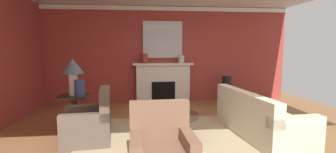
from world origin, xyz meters
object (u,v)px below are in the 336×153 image
(fireplace, at_px, (163,84))
(coffee_table, at_px, (172,120))
(vase_tall_corner, at_px, (226,90))
(vase_mantel_left, at_px, (145,58))
(mantel_mirror, at_px, (163,40))
(vase_on_side_table, at_px, (80,88))
(armchair_near_window, at_px, (89,125))
(sofa, at_px, (258,120))
(table_lamp, at_px, (73,70))
(side_table, at_px, (74,110))
(vase_mantel_right, at_px, (181,59))

(fireplace, distance_m, coffee_table, 3.06)
(vase_tall_corner, bearing_deg, vase_mantel_left, 174.13)
(mantel_mirror, relative_size, vase_on_side_table, 3.55)
(coffee_table, relative_size, vase_tall_corner, 1.23)
(armchair_near_window, xyz_separation_m, vase_on_side_table, (-0.29, 0.65, 0.56))
(sofa, distance_m, table_lamp, 3.76)
(armchair_near_window, bearing_deg, side_table, 120.13)
(mantel_mirror, relative_size, side_table, 1.70)
(mantel_mirror, xyz_separation_m, vase_tall_corner, (1.88, -0.42, -1.50))
(mantel_mirror, bearing_deg, armchair_near_window, -116.26)
(coffee_table, distance_m, vase_tall_corner, 3.40)
(fireplace, height_order, vase_on_side_table, fireplace)
(side_table, distance_m, table_lamp, 0.82)
(mantel_mirror, bearing_deg, fireplace, -90.00)
(fireplace, height_order, sofa, fireplace)
(armchair_near_window, relative_size, table_lamp, 1.27)
(sofa, relative_size, vase_on_side_table, 6.49)
(fireplace, height_order, vase_mantel_right, vase_mantel_right)
(sofa, bearing_deg, mantel_mirror, 115.87)
(armchair_near_window, distance_m, vase_mantel_left, 3.36)
(side_table, bearing_deg, fireplace, 48.84)
(coffee_table, xyz_separation_m, vase_on_side_table, (-1.76, 0.62, 0.53))
(fireplace, relative_size, coffee_table, 1.80)
(table_lamp, bearing_deg, vase_mantel_left, 56.96)
(coffee_table, xyz_separation_m, vase_tall_corner, (1.99, 2.75, 0.07))
(vase_tall_corner, height_order, vase_mantel_right, vase_mantel_right)
(vase_on_side_table, distance_m, vase_mantel_left, 2.77)
(fireplace, xyz_separation_m, vase_tall_corner, (1.88, -0.30, -0.16))
(side_table, xyz_separation_m, vase_on_side_table, (0.15, -0.12, 0.47))
(side_table, relative_size, vase_on_side_table, 2.09)
(side_table, height_order, vase_tall_corner, vase_tall_corner)
(sofa, xyz_separation_m, vase_mantel_left, (-2.10, 3.02, 1.05))
(armchair_near_window, xyz_separation_m, vase_tall_corner, (3.46, 2.78, 0.10))
(sofa, relative_size, vase_mantel_right, 9.54)
(sofa, distance_m, vase_mantel_left, 3.82)
(table_lamp, distance_m, vase_tall_corner, 4.47)
(fireplace, bearing_deg, table_lamp, -131.16)
(armchair_near_window, distance_m, vase_on_side_table, 0.90)
(armchair_near_window, bearing_deg, coffee_table, 1.03)
(mantel_mirror, height_order, coffee_table, mantel_mirror)
(coffee_table, distance_m, side_table, 2.05)
(side_table, bearing_deg, vase_on_side_table, -38.66)
(vase_on_side_table, bearing_deg, coffee_table, -19.35)
(mantel_mirror, bearing_deg, coffee_table, -91.99)
(vase_tall_corner, bearing_deg, coffee_table, -125.88)
(table_lamp, height_order, vase_on_side_table, table_lamp)
(coffee_table, relative_size, side_table, 1.43)
(mantel_mirror, height_order, side_table, mantel_mirror)
(fireplace, bearing_deg, armchair_near_window, -117.15)
(table_lamp, height_order, vase_tall_corner, table_lamp)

